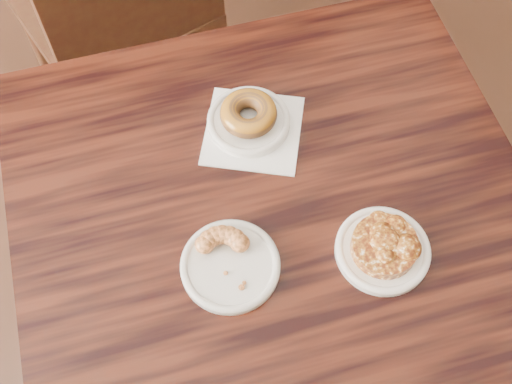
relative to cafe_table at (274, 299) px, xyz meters
name	(u,v)px	position (x,y,z in m)	size (l,w,h in m)	color
floor	(311,222)	(0.25, 0.29, -0.38)	(5.00, 5.00, 0.00)	black
cafe_table	(274,299)	(0.00, 0.00, 0.00)	(0.83, 0.83, 0.75)	black
chair_far	(111,5)	(-0.09, 0.86, 0.08)	(0.47, 0.47, 0.90)	black
napkin	(253,131)	(0.02, 0.17, 0.38)	(0.16, 0.16, 0.00)	white
plate_donut	(249,121)	(0.02, 0.19, 0.38)	(0.14, 0.14, 0.01)	white
plate_cruller	(230,266)	(-0.10, -0.04, 0.38)	(0.15, 0.15, 0.01)	silver
plate_fritter	(382,250)	(0.12, -0.11, 0.38)	(0.15, 0.15, 0.01)	white
glazed_donut	(249,113)	(0.02, 0.19, 0.41)	(0.10, 0.10, 0.03)	brown
apple_fritter	(385,244)	(0.12, -0.11, 0.40)	(0.14, 0.14, 0.03)	#421607
cruller_fragment	(230,261)	(-0.10, -0.04, 0.40)	(0.10, 0.10, 0.03)	#5D3212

